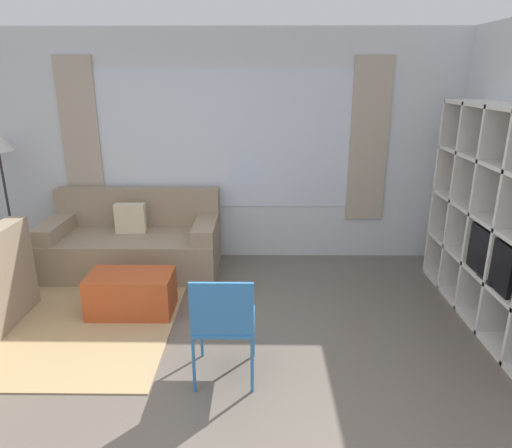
% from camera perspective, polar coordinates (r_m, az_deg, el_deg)
% --- Properties ---
extents(ground_plane, '(16.00, 16.00, 0.00)m').
position_cam_1_polar(ground_plane, '(3.32, -7.63, -23.24)').
color(ground_plane, '#665B51').
extents(wall_back, '(6.73, 0.11, 2.70)m').
position_cam_1_polar(wall_back, '(5.52, -3.90, 9.45)').
color(wall_back, silver).
rests_on(wall_back, ground_plane).
extents(area_rug, '(2.15, 2.36, 0.01)m').
position_cam_1_polar(area_rug, '(4.85, -22.64, -10.13)').
color(area_rug, tan).
rests_on(area_rug, ground_plane).
extents(shelving_unit, '(0.43, 2.30, 1.95)m').
position_cam_1_polar(shelving_unit, '(4.51, 29.04, 0.11)').
color(shelving_unit, '#232328').
rests_on(shelving_unit, ground_plane).
extents(couch_main, '(1.95, 0.91, 0.91)m').
position_cam_1_polar(couch_main, '(5.49, -15.01, -2.37)').
color(couch_main, gray).
rests_on(couch_main, ground_plane).
extents(ottoman, '(0.79, 0.45, 0.40)m').
position_cam_1_polar(ottoman, '(4.55, -15.30, -8.39)').
color(ottoman, '#B74C23').
rests_on(ottoman, ground_plane).
extents(folding_chair, '(0.44, 0.46, 0.86)m').
position_cam_1_polar(folding_chair, '(3.35, -4.09, -11.78)').
color(folding_chair, '#3375B7').
rests_on(folding_chair, ground_plane).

